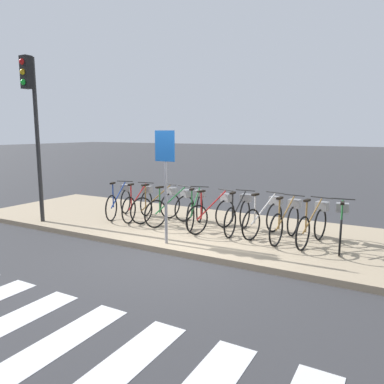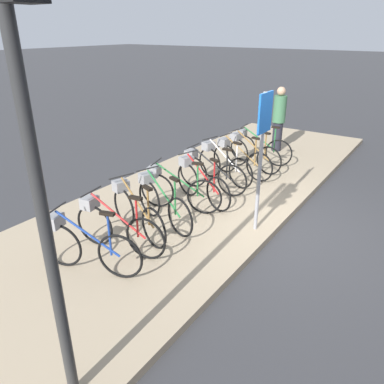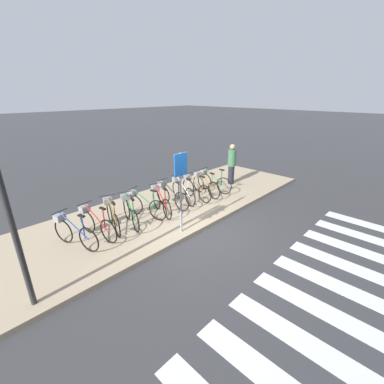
{
  "view_description": "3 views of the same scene",
  "coord_description": "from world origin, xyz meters",
  "px_view_note": "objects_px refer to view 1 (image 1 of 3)",
  "views": [
    {
      "loc": [
        3.69,
        -5.85,
        2.36
      ],
      "look_at": [
        -0.42,
        1.42,
        1.02
      ],
      "focal_mm": 35.0,
      "sensor_mm": 36.0,
      "label": 1
    },
    {
      "loc": [
        -5.58,
        -1.95,
        3.24
      ],
      "look_at": [
        -0.6,
        1.45,
        0.59
      ],
      "focal_mm": 35.0,
      "sensor_mm": 36.0,
      "label": 2
    },
    {
      "loc": [
        -4.81,
        -4.39,
        3.81
      ],
      "look_at": [
        0.87,
        1.08,
        0.77
      ],
      "focal_mm": 24.0,
      "sensor_mm": 36.0,
      "label": 3
    }
  ],
  "objects_px": {
    "parked_bicycle_2": "(159,204)",
    "parked_bicycle_10": "(341,226)",
    "sign_post": "(165,168)",
    "parked_bicycle_0": "(120,200)",
    "parked_bicycle_6": "(239,213)",
    "parked_bicycle_8": "(287,220)",
    "traffic_light": "(32,106)",
    "parked_bicycle_5": "(214,212)",
    "parked_bicycle_4": "(196,208)",
    "parked_bicycle_3": "(174,207)",
    "parked_bicycle_7": "(266,216)",
    "parked_bicycle_1": "(140,202)",
    "parked_bicycle_9": "(314,223)"
  },
  "relations": [
    {
      "from": "parked_bicycle_2",
      "to": "parked_bicycle_5",
      "type": "relative_size",
      "value": 1.0
    },
    {
      "from": "traffic_light",
      "to": "parked_bicycle_5",
      "type": "bearing_deg",
      "value": 19.12
    },
    {
      "from": "parked_bicycle_0",
      "to": "traffic_light",
      "type": "relative_size",
      "value": 0.38
    },
    {
      "from": "sign_post",
      "to": "parked_bicycle_0",
      "type": "bearing_deg",
      "value": 148.99
    },
    {
      "from": "parked_bicycle_7",
      "to": "parked_bicycle_3",
      "type": "bearing_deg",
      "value": -176.7
    },
    {
      "from": "parked_bicycle_5",
      "to": "parked_bicycle_6",
      "type": "bearing_deg",
      "value": 14.9
    },
    {
      "from": "parked_bicycle_8",
      "to": "traffic_light",
      "type": "bearing_deg",
      "value": -165.78
    },
    {
      "from": "parked_bicycle_10",
      "to": "traffic_light",
      "type": "bearing_deg",
      "value": -167.6
    },
    {
      "from": "parked_bicycle_9",
      "to": "sign_post",
      "type": "height_order",
      "value": "sign_post"
    },
    {
      "from": "parked_bicycle_4",
      "to": "sign_post",
      "type": "distance_m",
      "value": 1.93
    },
    {
      "from": "parked_bicycle_0",
      "to": "parked_bicycle_10",
      "type": "distance_m",
      "value": 5.54
    },
    {
      "from": "parked_bicycle_4",
      "to": "parked_bicycle_10",
      "type": "bearing_deg",
      "value": -1.57
    },
    {
      "from": "sign_post",
      "to": "parked_bicycle_5",
      "type": "bearing_deg",
      "value": 74.11
    },
    {
      "from": "parked_bicycle_5",
      "to": "parked_bicycle_6",
      "type": "height_order",
      "value": "same"
    },
    {
      "from": "parked_bicycle_7",
      "to": "parked_bicycle_2",
      "type": "bearing_deg",
      "value": -179.87
    },
    {
      "from": "parked_bicycle_3",
      "to": "parked_bicycle_6",
      "type": "xyz_separation_m",
      "value": [
        1.69,
        0.1,
        0.0
      ]
    },
    {
      "from": "parked_bicycle_5",
      "to": "sign_post",
      "type": "height_order",
      "value": "sign_post"
    },
    {
      "from": "parked_bicycle_1",
      "to": "traffic_light",
      "type": "bearing_deg",
      "value": -142.23
    },
    {
      "from": "traffic_light",
      "to": "parked_bicycle_1",
      "type": "bearing_deg",
      "value": 37.77
    },
    {
      "from": "parked_bicycle_2",
      "to": "parked_bicycle_7",
      "type": "xyz_separation_m",
      "value": [
        2.8,
        0.01,
        0.0
      ]
    },
    {
      "from": "parked_bicycle_4",
      "to": "parked_bicycle_10",
      "type": "xyz_separation_m",
      "value": [
        3.28,
        -0.09,
        0.0
      ]
    },
    {
      "from": "parked_bicycle_2",
      "to": "parked_bicycle_6",
      "type": "relative_size",
      "value": 0.96
    },
    {
      "from": "parked_bicycle_7",
      "to": "sign_post",
      "type": "bearing_deg",
      "value": -134.41
    },
    {
      "from": "parked_bicycle_3",
      "to": "sign_post",
      "type": "distance_m",
      "value": 1.97
    },
    {
      "from": "parked_bicycle_9",
      "to": "parked_bicycle_10",
      "type": "relative_size",
      "value": 1.0
    },
    {
      "from": "parked_bicycle_9",
      "to": "sign_post",
      "type": "relative_size",
      "value": 0.69
    },
    {
      "from": "parked_bicycle_2",
      "to": "parked_bicycle_6",
      "type": "height_order",
      "value": "same"
    },
    {
      "from": "parked_bicycle_10",
      "to": "sign_post",
      "type": "bearing_deg",
      "value": -154.69
    },
    {
      "from": "traffic_light",
      "to": "parked_bicycle_2",
      "type": "bearing_deg",
      "value": 32.58
    },
    {
      "from": "parked_bicycle_6",
      "to": "parked_bicycle_1",
      "type": "bearing_deg",
      "value": -178.75
    },
    {
      "from": "parked_bicycle_3",
      "to": "parked_bicycle_7",
      "type": "xyz_separation_m",
      "value": [
        2.29,
        0.13,
        0.0
      ]
    },
    {
      "from": "parked_bicycle_5",
      "to": "traffic_light",
      "type": "relative_size",
      "value": 0.38
    },
    {
      "from": "parked_bicycle_1",
      "to": "parked_bicycle_3",
      "type": "height_order",
      "value": "same"
    },
    {
      "from": "parked_bicycle_6",
      "to": "traffic_light",
      "type": "distance_m",
      "value": 5.56
    },
    {
      "from": "parked_bicycle_6",
      "to": "traffic_light",
      "type": "xyz_separation_m",
      "value": [
        -4.74,
        -1.6,
        2.42
      ]
    },
    {
      "from": "parked_bicycle_6",
      "to": "traffic_light",
      "type": "bearing_deg",
      "value": -161.36
    },
    {
      "from": "parked_bicycle_2",
      "to": "parked_bicycle_7",
      "type": "height_order",
      "value": "same"
    },
    {
      "from": "parked_bicycle_2",
      "to": "parked_bicycle_10",
      "type": "height_order",
      "value": "same"
    },
    {
      "from": "parked_bicycle_6",
      "to": "parked_bicycle_8",
      "type": "bearing_deg",
      "value": -6.01
    },
    {
      "from": "parked_bicycle_5",
      "to": "parked_bicycle_10",
      "type": "distance_m",
      "value": 2.72
    },
    {
      "from": "parked_bicycle_1",
      "to": "parked_bicycle_2",
      "type": "distance_m",
      "value": 0.56
    },
    {
      "from": "parked_bicycle_7",
      "to": "sign_post",
      "type": "distance_m",
      "value": 2.49
    },
    {
      "from": "parked_bicycle_5",
      "to": "parked_bicycle_6",
      "type": "distance_m",
      "value": 0.57
    },
    {
      "from": "parked_bicycle_1",
      "to": "sign_post",
      "type": "height_order",
      "value": "sign_post"
    },
    {
      "from": "parked_bicycle_7",
      "to": "parked_bicycle_10",
      "type": "distance_m",
      "value": 1.57
    },
    {
      "from": "parked_bicycle_8",
      "to": "parked_bicycle_0",
      "type": "bearing_deg",
      "value": 179.78
    },
    {
      "from": "parked_bicycle_0",
      "to": "parked_bicycle_5",
      "type": "xyz_separation_m",
      "value": [
        2.82,
        -0.05,
        0.0
      ]
    },
    {
      "from": "parked_bicycle_6",
      "to": "traffic_light",
      "type": "relative_size",
      "value": 0.4
    },
    {
      "from": "parked_bicycle_9",
      "to": "parked_bicycle_8",
      "type": "bearing_deg",
      "value": 179.73
    },
    {
      "from": "parked_bicycle_2",
      "to": "parked_bicycle_3",
      "type": "xyz_separation_m",
      "value": [
        0.51,
        -0.13,
        0.0
      ]
    }
  ]
}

